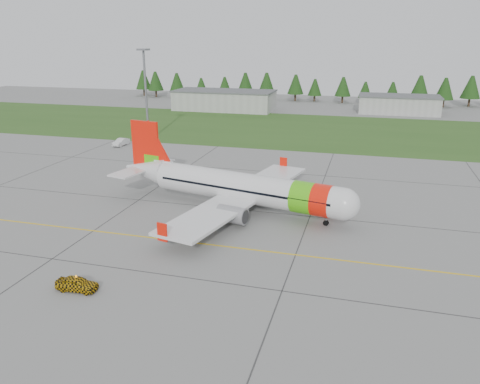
% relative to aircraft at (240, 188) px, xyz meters
% --- Properties ---
extents(ground, '(320.00, 320.00, 0.00)m').
position_rel_aircraft_xyz_m(ground, '(-0.34, -20.15, -3.17)').
color(ground, gray).
rests_on(ground, ground).
extents(aircraft, '(35.87, 33.65, 11.00)m').
position_rel_aircraft_xyz_m(aircraft, '(0.00, 0.00, 0.00)').
color(aircraft, silver).
rests_on(aircraft, ground).
extents(follow_me_car, '(1.45, 1.68, 3.99)m').
position_rel_aircraft_xyz_m(follow_me_car, '(-8.86, -25.13, -1.18)').
color(follow_me_car, '#E3AD0C').
rests_on(follow_me_car, ground).
extents(service_van, '(1.79, 1.71, 4.79)m').
position_rel_aircraft_xyz_m(service_van, '(-36.14, 31.98, -0.78)').
color(service_van, silver).
rests_on(service_van, ground).
extents(grass_strip, '(320.00, 50.00, 0.03)m').
position_rel_aircraft_xyz_m(grass_strip, '(-0.34, 61.85, -3.16)').
color(grass_strip, '#30561E').
rests_on(grass_strip, ground).
extents(taxi_guideline, '(120.00, 0.25, 0.02)m').
position_rel_aircraft_xyz_m(taxi_guideline, '(-0.34, -12.15, -3.16)').
color(taxi_guideline, gold).
rests_on(taxi_guideline, ground).
extents(hangar_west, '(32.00, 14.00, 6.00)m').
position_rel_aircraft_xyz_m(hangar_west, '(-30.34, 89.85, -0.17)').
color(hangar_west, '#A8A8A3').
rests_on(hangar_west, ground).
extents(hangar_east, '(24.00, 12.00, 5.20)m').
position_rel_aircraft_xyz_m(hangar_east, '(24.66, 97.85, -0.57)').
color(hangar_east, '#A8A8A3').
rests_on(hangar_east, ground).
extents(floodlight_mast, '(0.50, 0.50, 20.00)m').
position_rel_aircraft_xyz_m(floodlight_mast, '(-32.34, 37.85, 6.83)').
color(floodlight_mast, slate).
rests_on(floodlight_mast, ground).
extents(treeline, '(160.00, 8.00, 10.00)m').
position_rel_aircraft_xyz_m(treeline, '(-0.34, 117.85, 1.83)').
color(treeline, '#1C3F14').
rests_on(treeline, ground).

